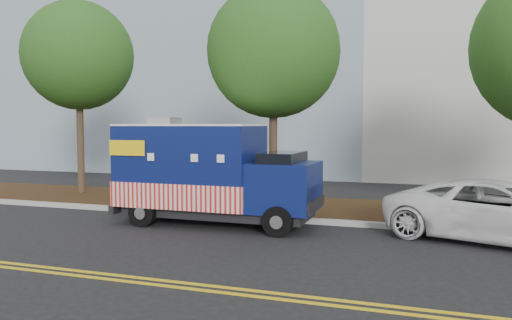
% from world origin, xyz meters
% --- Properties ---
extents(ground, '(120.00, 120.00, 0.00)m').
position_xyz_m(ground, '(0.00, 0.00, 0.00)').
color(ground, black).
rests_on(ground, ground).
extents(curb, '(120.00, 0.18, 0.15)m').
position_xyz_m(curb, '(0.00, 1.40, 0.07)').
color(curb, '#9E9E99').
rests_on(curb, ground).
extents(mulch_strip, '(120.00, 4.00, 0.15)m').
position_xyz_m(mulch_strip, '(0.00, 3.50, 0.07)').
color(mulch_strip, '#301E0D').
rests_on(mulch_strip, ground).
extents(centerline_near, '(120.00, 0.10, 0.01)m').
position_xyz_m(centerline_near, '(0.00, -4.45, 0.01)').
color(centerline_near, gold).
rests_on(centerline_near, ground).
extents(centerline_far, '(120.00, 0.10, 0.01)m').
position_xyz_m(centerline_far, '(0.00, -4.70, 0.01)').
color(centerline_far, gold).
rests_on(centerline_far, ground).
extents(tree_a, '(4.09, 4.09, 7.40)m').
position_xyz_m(tree_a, '(-7.63, 3.79, 5.34)').
color(tree_a, '#38281C').
rests_on(tree_a, ground).
extents(tree_b, '(4.17, 4.17, 7.12)m').
position_xyz_m(tree_b, '(0.28, 3.04, 5.02)').
color(tree_b, '#38281C').
rests_on(tree_b, ground).
extents(sign_post, '(0.06, 0.06, 2.40)m').
position_xyz_m(sign_post, '(-2.86, 1.69, 1.20)').
color(sign_post, '#473828').
rests_on(sign_post, ground).
extents(food_truck, '(5.62, 2.18, 2.95)m').
position_xyz_m(food_truck, '(-0.84, 0.48, 1.34)').
color(food_truck, black).
rests_on(food_truck, ground).
extents(white_car, '(5.67, 3.88, 1.44)m').
position_xyz_m(white_car, '(6.55, 0.69, 0.72)').
color(white_car, silver).
rests_on(white_car, ground).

